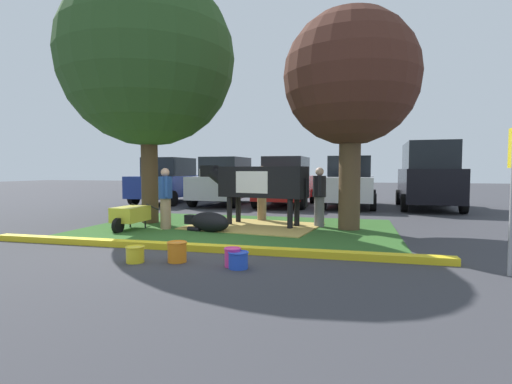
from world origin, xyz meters
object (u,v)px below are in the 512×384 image
at_px(bucket_yellow, 135,254).
at_px(sedan_silver, 226,182).
at_px(person_visitor_near, 262,192).
at_px(person_visitor_far, 165,197).
at_px(bucket_pink, 232,257).
at_px(cow_holstein, 259,182).
at_px(shade_tree_right, 351,79).
at_px(sedan_blue, 170,181).
at_px(bucket_blue, 238,260).
at_px(wheelbarrow, 130,215).
at_px(bucket_orange, 177,251).
at_px(sedan_red, 286,182).
at_px(shade_tree_left, 148,60).
at_px(calf_lying, 209,222).
at_px(hatchback_white, 350,182).
at_px(person_handler, 319,195).
at_px(suv_black, 428,176).

xyz_separation_m(bucket_yellow, sedan_silver, (-1.94, 10.32, 0.85)).
relative_size(person_visitor_near, bucket_yellow, 5.19).
xyz_separation_m(person_visitor_far, bucket_pink, (2.75, -3.14, -0.66)).
relative_size(cow_holstein, person_visitor_near, 1.94).
relative_size(shade_tree_right, sedan_blue, 1.20).
relative_size(person_visitor_near, sedan_silver, 0.36).
bearing_deg(bucket_blue, wheelbarrow, 141.68).
height_order(bucket_yellow, bucket_orange, bucket_orange).
bearing_deg(bucket_blue, cow_holstein, 99.75).
xyz_separation_m(bucket_orange, sedan_silver, (-2.58, 10.12, 0.81)).
distance_m(bucket_pink, sedan_silver, 10.83).
bearing_deg(person_visitor_near, sedan_silver, 119.09).
xyz_separation_m(bucket_yellow, bucket_orange, (0.64, 0.20, 0.03)).
bearing_deg(bucket_yellow, sedan_red, 86.31).
relative_size(bucket_orange, sedan_silver, 0.07).
bearing_deg(sedan_red, shade_tree_right, -66.68).
xyz_separation_m(person_visitor_near, bucket_blue, (0.90, -5.32, -0.72)).
height_order(sedan_silver, sedan_red, same).
relative_size(shade_tree_left, person_visitor_near, 4.32).
xyz_separation_m(wheelbarrow, sedan_blue, (-2.70, 7.47, 0.60)).
relative_size(bucket_orange, sedan_blue, 0.07).
bearing_deg(sedan_red, wheelbarrow, -109.25).
bearing_deg(sedan_blue, person_visitor_far, -63.96).
relative_size(calf_lying, hatchback_white, 0.30).
relative_size(person_visitor_far, bucket_blue, 4.82).
bearing_deg(bucket_orange, sedan_red, 89.82).
height_order(person_handler, bucket_pink, person_handler).
xyz_separation_m(cow_holstein, bucket_blue, (0.75, -4.35, -1.02)).
relative_size(person_visitor_far, suv_black, 0.33).
bearing_deg(sedan_silver, shade_tree_right, -48.84).
bearing_deg(sedan_silver, bucket_yellow, -79.36).
relative_size(sedan_silver, suv_black, 0.96).
bearing_deg(sedan_red, person_handler, -72.28).
relative_size(calf_lying, person_visitor_far, 0.87).
distance_m(calf_lying, bucket_blue, 3.57).
bearing_deg(calf_lying, person_visitor_near, 69.92).
height_order(person_visitor_far, sedan_blue, sedan_blue).
bearing_deg(bucket_yellow, wheelbarrow, 123.44).
bearing_deg(wheelbarrow, cow_holstein, 26.62).
distance_m(person_handler, bucket_blue, 4.67).
bearing_deg(bucket_blue, sedan_blue, 121.52).
bearing_deg(hatchback_white, shade_tree_right, -89.56).
height_order(person_visitor_far, bucket_blue, person_visitor_far).
distance_m(shade_tree_left, sedan_silver, 7.03).
distance_m(bucket_pink, sedan_red, 10.36).
relative_size(bucket_yellow, sedan_blue, 0.07).
bearing_deg(hatchback_white, person_visitor_near, -115.06).
distance_m(shade_tree_right, cow_holstein, 3.43).
distance_m(bucket_blue, hatchback_white, 10.63).
distance_m(person_handler, person_visitor_far, 3.91).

